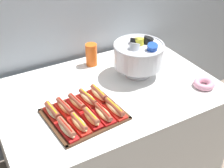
# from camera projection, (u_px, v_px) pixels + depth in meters

# --- Properties ---
(buffet_table) EXTENTS (1.39, 0.93, 0.77)m
(buffet_table) POSITION_uv_depth(u_px,v_px,m) (109.00, 132.00, 2.07)
(buffet_table) COLOR white
(buffet_table) RESTS_ON ground_plane
(serving_tray) EXTENTS (0.44, 0.40, 0.01)m
(serving_tray) POSITION_uv_depth(u_px,v_px,m) (84.00, 115.00, 1.65)
(serving_tray) COLOR #472B19
(serving_tray) RESTS_ON buffet_table
(hot_dog_0) EXTENTS (0.08, 0.18, 0.06)m
(hot_dog_0) POSITION_uv_depth(u_px,v_px,m) (66.00, 129.00, 1.51)
(hot_dog_0) COLOR red
(hot_dog_0) RESTS_ON serving_tray
(hot_dog_1) EXTENTS (0.08, 0.17, 0.06)m
(hot_dog_1) POSITION_uv_depth(u_px,v_px,m) (79.00, 124.00, 1.55)
(hot_dog_1) COLOR red
(hot_dog_1) RESTS_ON serving_tray
(hot_dog_2) EXTENTS (0.07, 0.16, 0.06)m
(hot_dog_2) POSITION_uv_depth(u_px,v_px,m) (91.00, 118.00, 1.58)
(hot_dog_2) COLOR #B21414
(hot_dog_2) RESTS_ON serving_tray
(hot_dog_3) EXTENTS (0.08, 0.17, 0.06)m
(hot_dog_3) POSITION_uv_depth(u_px,v_px,m) (103.00, 114.00, 1.62)
(hot_dog_3) COLOR #B21414
(hot_dog_3) RESTS_ON serving_tray
(hot_dog_4) EXTENTS (0.08, 0.19, 0.06)m
(hot_dog_4) POSITION_uv_depth(u_px,v_px,m) (114.00, 109.00, 1.65)
(hot_dog_4) COLOR red
(hot_dog_4) RESTS_ON serving_tray
(hot_dog_5) EXTENTS (0.07, 0.16, 0.06)m
(hot_dog_5) POSITION_uv_depth(u_px,v_px,m) (53.00, 112.00, 1.62)
(hot_dog_5) COLOR red
(hot_dog_5) RESTS_ON serving_tray
(hot_dog_6) EXTENTS (0.08, 0.17, 0.06)m
(hot_dog_6) POSITION_uv_depth(u_px,v_px,m) (65.00, 108.00, 1.66)
(hot_dog_6) COLOR red
(hot_dog_6) RESTS_ON serving_tray
(hot_dog_7) EXTENTS (0.08, 0.17, 0.06)m
(hot_dog_7) POSITION_uv_depth(u_px,v_px,m) (77.00, 103.00, 1.69)
(hot_dog_7) COLOR red
(hot_dog_7) RESTS_ON serving_tray
(hot_dog_8) EXTENTS (0.08, 0.18, 0.06)m
(hot_dog_8) POSITION_uv_depth(u_px,v_px,m) (88.00, 99.00, 1.73)
(hot_dog_8) COLOR red
(hot_dog_8) RESTS_ON serving_tray
(hot_dog_9) EXTENTS (0.08, 0.18, 0.06)m
(hot_dog_9) POSITION_uv_depth(u_px,v_px,m) (99.00, 94.00, 1.76)
(hot_dog_9) COLOR red
(hot_dog_9) RESTS_ON serving_tray
(punch_bowl) EXTENTS (0.34, 0.34, 0.27)m
(punch_bowl) POSITION_uv_depth(u_px,v_px,m) (139.00, 54.00, 1.93)
(punch_bowl) COLOR silver
(punch_bowl) RESTS_ON buffet_table
(cup_stack) EXTENTS (0.08, 0.08, 0.16)m
(cup_stack) POSITION_uv_depth(u_px,v_px,m) (91.00, 55.00, 2.09)
(cup_stack) COLOR #EA5B19
(cup_stack) RESTS_ON buffet_table
(donut) EXTENTS (0.14, 0.14, 0.04)m
(donut) POSITION_uv_depth(u_px,v_px,m) (204.00, 84.00, 1.89)
(donut) COLOR pink
(donut) RESTS_ON buffet_table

